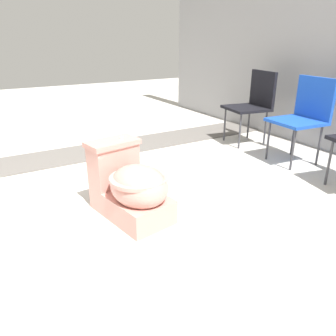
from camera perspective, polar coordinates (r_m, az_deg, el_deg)
ground_plane at (r=2.54m, az=-13.90°, el=-6.64°), size 14.00×14.00×0.00m
gravel_strip at (r=3.75m, az=-12.34°, el=2.95°), size 0.56×8.00×0.01m
toilet at (r=2.28m, az=-6.45°, el=-3.31°), size 0.68×0.47×0.52m
folding_chair_left at (r=4.02m, az=14.76°, el=11.42°), size 0.51×0.51×0.83m
folding_chair_middle at (r=3.52m, az=22.77°, el=9.09°), size 0.48×0.48×0.83m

